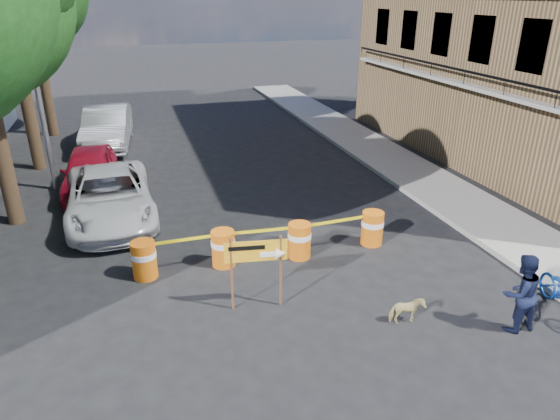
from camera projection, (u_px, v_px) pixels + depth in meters
ground at (328, 321)px, 10.04m from camera, size 120.00×120.00×0.00m
sidewalk_east at (432, 185)px, 16.92m from camera, size 2.40×40.00×0.15m
streetlamp at (33, 54)px, 15.03m from camera, size 1.25×0.18×8.00m
barrel_far_left at (144, 259)px, 11.42m from camera, size 0.58×0.58×0.90m
barrel_mid_left at (223, 248)px, 11.93m from camera, size 0.58×0.58×0.90m
barrel_mid_right at (299, 240)px, 12.30m from camera, size 0.58×0.58×0.90m
barrel_far_right at (372, 227)px, 12.95m from camera, size 0.58×0.58×0.90m
detour_sign at (263, 257)px, 10.04m from camera, size 1.27×0.35×1.64m
pedestrian at (520, 293)px, 9.50m from camera, size 0.80×0.62×1.63m
dog at (407, 311)px, 9.88m from camera, size 0.70×0.36×0.57m
suv_white at (110, 196)px, 14.32m from camera, size 2.54×5.17×1.41m
sedan_red at (90, 170)px, 16.39m from camera, size 1.79×4.19×1.41m
sedan_silver at (107, 127)px, 21.15m from camera, size 2.17×5.17×1.66m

